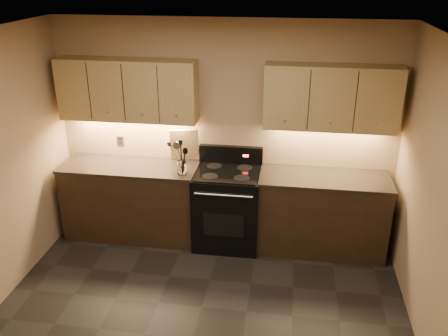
# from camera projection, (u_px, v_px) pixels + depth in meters

# --- Properties ---
(ceiling) EXTENTS (4.00, 4.00, 0.00)m
(ceiling) POSITION_uv_depth(u_px,v_px,m) (183.00, 47.00, 3.25)
(ceiling) COLOR silver
(ceiling) RESTS_ON wall_back
(wall_back) EXTENTS (4.00, 0.04, 2.60)m
(wall_back) POSITION_uv_depth(u_px,v_px,m) (225.00, 132.00, 5.58)
(wall_back) COLOR #A58161
(wall_back) RESTS_ON ground
(counter_left) EXTENTS (1.62, 0.62, 0.93)m
(counter_left) POSITION_uv_depth(u_px,v_px,m) (132.00, 200.00, 5.79)
(counter_left) COLOR black
(counter_left) RESTS_ON ground
(counter_right) EXTENTS (1.46, 0.62, 0.93)m
(counter_right) POSITION_uv_depth(u_px,v_px,m) (322.00, 213.00, 5.48)
(counter_right) COLOR black
(counter_right) RESTS_ON ground
(stove) EXTENTS (0.76, 0.68, 1.14)m
(stove) POSITION_uv_depth(u_px,v_px,m) (228.00, 207.00, 5.61)
(stove) COLOR black
(stove) RESTS_ON ground
(upper_cab_left) EXTENTS (1.60, 0.30, 0.70)m
(upper_cab_left) POSITION_uv_depth(u_px,v_px,m) (128.00, 90.00, 5.40)
(upper_cab_left) COLOR tan
(upper_cab_left) RESTS_ON wall_back
(upper_cab_right) EXTENTS (1.44, 0.30, 0.70)m
(upper_cab_right) POSITION_uv_depth(u_px,v_px,m) (331.00, 98.00, 5.09)
(upper_cab_right) COLOR tan
(upper_cab_right) RESTS_ON wall_back
(outlet_plate) EXTENTS (0.08, 0.01, 0.12)m
(outlet_plate) POSITION_uv_depth(u_px,v_px,m) (120.00, 141.00, 5.82)
(outlet_plate) COLOR #B2B5BA
(outlet_plate) RESTS_ON wall_back
(utensil_crock) EXTENTS (0.12, 0.12, 0.14)m
(utensil_crock) POSITION_uv_depth(u_px,v_px,m) (182.00, 168.00, 5.37)
(utensil_crock) COLOR white
(utensil_crock) RESTS_ON counter_left
(cutting_board) EXTENTS (0.36, 0.20, 0.42)m
(cutting_board) POSITION_uv_depth(u_px,v_px,m) (184.00, 145.00, 5.66)
(cutting_board) COLOR tan
(cutting_board) RESTS_ON counter_left
(black_spoon) EXTENTS (0.12, 0.13, 0.33)m
(black_spoon) POSITION_uv_depth(u_px,v_px,m) (182.00, 158.00, 5.34)
(black_spoon) COLOR black
(black_spoon) RESTS_ON utensil_crock
(black_turner) EXTENTS (0.12, 0.13, 0.39)m
(black_turner) POSITION_uv_depth(u_px,v_px,m) (182.00, 157.00, 5.30)
(black_turner) COLOR black
(black_turner) RESTS_ON utensil_crock
(steel_spatula) EXTENTS (0.25, 0.10, 0.40)m
(steel_spatula) POSITION_uv_depth(u_px,v_px,m) (183.00, 155.00, 5.32)
(steel_spatula) COLOR silver
(steel_spatula) RESTS_ON utensil_crock
(steel_skimmer) EXTENTS (0.19, 0.12, 0.36)m
(steel_skimmer) POSITION_uv_depth(u_px,v_px,m) (184.00, 158.00, 5.32)
(steel_skimmer) COLOR silver
(steel_skimmer) RESTS_ON utensil_crock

